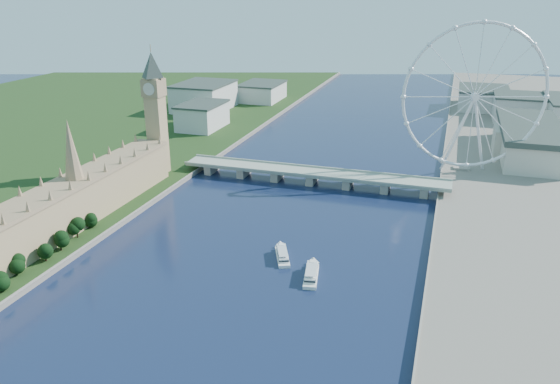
% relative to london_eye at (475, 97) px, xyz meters
% --- Properties ---
extents(parliament_range, '(24.00, 200.00, 70.00)m').
position_rel_london_eye_xyz_m(parliament_range, '(-247.98, -185.08, -49.04)').
color(parliament_range, tan).
rests_on(parliament_range, ground).
extents(big_ben, '(20.02, 20.02, 110.00)m').
position_rel_london_eye_xyz_m(big_ben, '(-247.98, -77.08, -0.95)').
color(big_ben, tan).
rests_on(big_ben, ground).
extents(westminster_bridge, '(220.00, 22.00, 9.50)m').
position_rel_london_eye_xyz_m(westminster_bridge, '(-119.98, -55.08, -60.89)').
color(westminster_bridge, gray).
rests_on(westminster_bridge, ground).
extents(london_eye, '(113.60, 39.12, 124.30)m').
position_rel_london_eye_xyz_m(london_eye, '(0.00, 0.00, 0.00)').
color(london_eye, silver).
rests_on(london_eye, ground).
extents(county_hall, '(54.00, 144.00, 35.00)m').
position_rel_london_eye_xyz_m(county_hall, '(55.02, 74.92, -67.52)').
color(county_hall, beige).
rests_on(county_hall, ground).
extents(city_skyline, '(505.00, 280.00, 32.00)m').
position_rel_london_eye_xyz_m(city_skyline, '(-80.75, 205.00, -50.56)').
color(city_skyline, beige).
rests_on(city_skyline, ground).
extents(tour_boat_near, '(17.45, 28.41, 6.14)m').
position_rel_london_eye_xyz_m(tour_boat_near, '(-103.03, -190.08, -67.52)').
color(tour_boat_near, white).
rests_on(tour_boat_near, ground).
extents(tour_boat_far, '(12.71, 30.41, 6.52)m').
position_rel_london_eye_xyz_m(tour_boat_far, '(-80.92, -207.12, -67.52)').
color(tour_boat_far, silver).
rests_on(tour_boat_far, ground).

